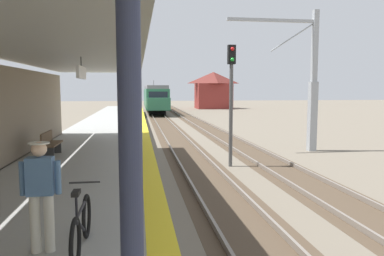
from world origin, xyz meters
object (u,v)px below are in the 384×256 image
(approaching_train, at_px, (155,98))
(rail_signal_post, at_px, (231,93))
(bicycle_beside_commuter, at_px, (81,227))
(catenary_pylon_far_side, at_px, (308,84))
(commuter_person, at_px, (41,191))
(platform_bench, at_px, (50,143))
(distant_trackside_house, at_px, (213,90))

(approaching_train, relative_size, rail_signal_post, 3.77)
(approaching_train, bearing_deg, bicycle_beside_commuter, -93.98)
(rail_signal_post, bearing_deg, catenary_pylon_far_side, 33.13)
(approaching_train, relative_size, commuter_person, 11.74)
(bicycle_beside_commuter, distance_m, rail_signal_post, 11.08)
(commuter_person, height_order, rail_signal_post, rail_signal_post)
(rail_signal_post, relative_size, platform_bench, 3.25)
(bicycle_beside_commuter, xyz_separation_m, rail_signal_post, (4.81, 9.80, 1.90))
(approaching_train, xyz_separation_m, rail_signal_post, (1.45, -38.50, 1.02))
(commuter_person, relative_size, bicycle_beside_commuter, 0.92)
(rail_signal_post, relative_size, catenary_pylon_far_side, 0.69)
(bicycle_beside_commuter, relative_size, distant_trackside_house, 0.28)
(catenary_pylon_far_side, relative_size, distant_trackside_house, 1.14)
(distant_trackside_house, bearing_deg, platform_bench, -108.34)
(catenary_pylon_far_side, bearing_deg, distant_trackside_house, 84.69)
(approaching_train, distance_m, platform_bench, 40.23)
(catenary_pylon_far_side, bearing_deg, platform_bench, -159.23)
(bicycle_beside_commuter, distance_m, platform_bench, 8.79)
(platform_bench, relative_size, distant_trackside_house, 0.24)
(approaching_train, bearing_deg, distant_trackside_house, 42.11)
(commuter_person, distance_m, catenary_pylon_far_side, 16.81)
(approaching_train, distance_m, bicycle_beside_commuter, 48.42)
(bicycle_beside_commuter, height_order, distant_trackside_house, distant_trackside_house)
(commuter_person, distance_m, bicycle_beside_commuter, 0.80)
(catenary_pylon_far_side, distance_m, platform_bench, 13.28)
(commuter_person, bearing_deg, approaching_train, 85.33)
(approaching_train, distance_m, catenary_pylon_far_side, 35.81)
(platform_bench, bearing_deg, distant_trackside_house, 71.66)
(commuter_person, distance_m, rail_signal_post, 11.18)
(rail_signal_post, height_order, distant_trackside_house, distant_trackside_house)
(catenary_pylon_far_side, distance_m, distant_trackside_house, 45.05)
(platform_bench, bearing_deg, commuter_person, -78.11)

